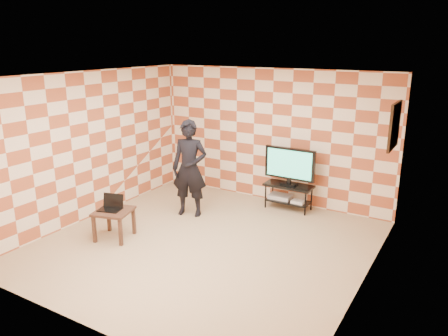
{
  "coord_description": "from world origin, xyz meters",
  "views": [
    {
      "loc": [
        3.58,
        -5.44,
        3.18
      ],
      "look_at": [
        0.0,
        0.6,
        1.15
      ],
      "focal_mm": 35.0,
      "sensor_mm": 36.0,
      "label": 1
    }
  ],
  "objects_px": {
    "side_table": "(114,215)",
    "person": "(190,168)",
    "tv_stand": "(289,191)",
    "tv": "(290,165)"
  },
  "relations": [
    {
      "from": "side_table",
      "to": "person",
      "type": "bearing_deg",
      "value": 72.21
    },
    {
      "from": "side_table",
      "to": "person",
      "type": "relative_size",
      "value": 0.38
    },
    {
      "from": "tv",
      "to": "side_table",
      "type": "xyz_separation_m",
      "value": [
        -1.99,
        -2.74,
        -0.5
      ]
    },
    {
      "from": "tv_stand",
      "to": "tv",
      "type": "relative_size",
      "value": 0.93
    },
    {
      "from": "side_table",
      "to": "person",
      "type": "height_order",
      "value": "person"
    },
    {
      "from": "tv_stand",
      "to": "tv",
      "type": "bearing_deg",
      "value": -89.23
    },
    {
      "from": "side_table",
      "to": "person",
      "type": "distance_m",
      "value": 1.67
    },
    {
      "from": "tv_stand",
      "to": "person",
      "type": "distance_m",
      "value": 2.01
    },
    {
      "from": "tv_stand",
      "to": "person",
      "type": "relative_size",
      "value": 0.52
    },
    {
      "from": "tv_stand",
      "to": "tv",
      "type": "xyz_separation_m",
      "value": [
        0.0,
        -0.0,
        0.54
      ]
    }
  ]
}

